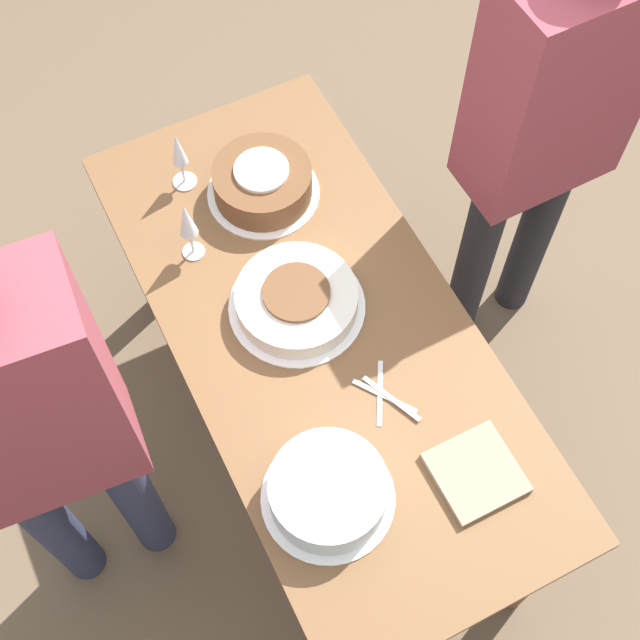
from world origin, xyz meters
name	(u,v)px	position (x,y,z in m)	size (l,w,h in m)	color
ground_plane	(320,438)	(0.00, 0.00, 0.00)	(12.00, 12.00, 0.00)	brown
dining_table	(320,352)	(0.00, 0.00, 0.62)	(1.54, 0.70, 0.75)	brown
cake_center_white	(297,300)	(0.08, 0.02, 0.79)	(0.34, 0.34, 0.08)	white
cake_front_chocolate	(263,182)	(0.44, -0.05, 0.80)	(0.30, 0.30, 0.11)	white
cake_back_decorated	(328,492)	(-0.39, 0.18, 0.80)	(0.30, 0.30, 0.10)	white
wine_glass_near	(179,153)	(0.57, 0.12, 0.88)	(0.07, 0.07, 0.19)	silver
wine_glass_far	(187,222)	(0.35, 0.19, 0.89)	(0.06, 0.06, 0.21)	silver
fork_pile	(385,396)	(-0.23, -0.06, 0.76)	(0.18, 0.11, 0.01)	silver
napkin_stack	(476,473)	(-0.49, -0.15, 0.76)	(0.19, 0.19, 0.02)	gray
person_cutting	(547,121)	(0.17, -0.72, 0.97)	(0.23, 0.40, 1.62)	#232328
person_watching	(31,429)	(-0.05, 0.69, 0.98)	(0.25, 0.42, 1.63)	#2D334C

